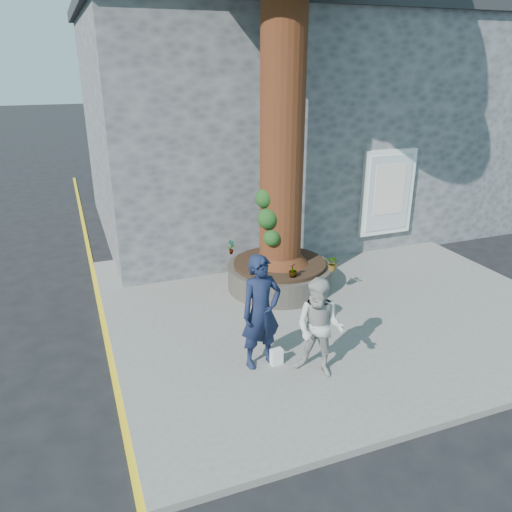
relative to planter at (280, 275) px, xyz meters
name	(u,v)px	position (x,y,z in m)	size (l,w,h in m)	color
ground	(283,341)	(-0.80, -2.00, -0.41)	(120.00, 120.00, 0.00)	black
pavement	(328,303)	(0.70, -1.00, -0.35)	(9.00, 8.00, 0.12)	slate
yellow_line	(108,346)	(-3.85, -1.00, -0.41)	(0.10, 30.00, 0.01)	yellow
stone_shop	(264,121)	(1.70, 5.20, 2.75)	(10.30, 8.30, 6.30)	#4E5053
neighbour_shop	(470,116)	(9.70, 5.20, 2.59)	(6.00, 8.00, 6.00)	#4E5053
planter	(280,275)	(0.00, 0.00, 0.00)	(2.30, 2.30, 0.60)	black
man	(261,312)	(-1.51, -2.70, 0.68)	(0.71, 0.46, 1.94)	#141C37
woman	(319,328)	(-0.76, -3.28, 0.53)	(0.80, 0.63, 1.65)	#B1B0AA
shopping_bag	(276,357)	(-1.28, -2.81, -0.15)	(0.20, 0.12, 0.28)	white
plant_a	(231,247)	(-0.85, 0.85, 0.48)	(0.18, 0.12, 0.34)	gray
plant_b	(282,246)	(0.24, 0.42, 0.50)	(0.21, 0.21, 0.39)	gray
plant_c	(293,270)	(-0.08, -0.85, 0.46)	(0.17, 0.17, 0.31)	gray
plant_d	(333,263)	(0.85, -0.85, 0.48)	(0.30, 0.27, 0.34)	gray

